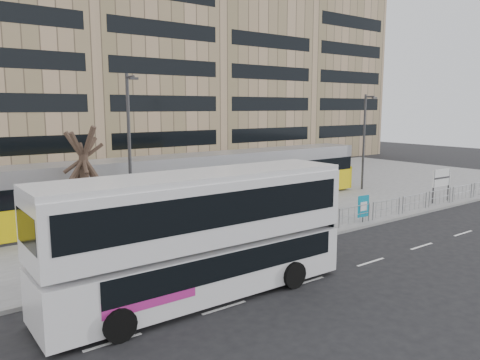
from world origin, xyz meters
TOP-DOWN VIEW (x-y plane):
  - ground at (0.00, 0.00)m, footprint 120.00×120.00m
  - plaza at (0.00, 12.00)m, footprint 64.00×24.00m
  - kerb at (0.00, 0.05)m, footprint 64.00×0.25m
  - building_row at (1.55, 34.27)m, footprint 70.40×18.40m
  - pedestrian_barrier at (2.00, 0.50)m, footprint 32.07×0.07m
  - road_markings at (1.00, -4.00)m, footprint 62.00×0.12m
  - double_decker_bus at (-10.16, -2.77)m, footprint 11.46×3.01m
  - tram at (-4.30, 9.38)m, footprint 30.99×3.38m
  - station_sign at (12.38, 1.07)m, footprint 2.05×0.18m
  - ad_panel at (3.14, 0.55)m, footprint 0.85×0.12m
  - pedestrian at (3.96, 3.76)m, footprint 0.61×0.80m
  - traffic_light_west at (-1.24, 0.61)m, footprint 0.23×0.25m
  - lamp_post_west at (-8.44, 7.01)m, footprint 0.45×1.04m
  - lamp_post_east at (12.14, 7.75)m, footprint 0.45×1.04m
  - bare_tree at (-11.26, 6.09)m, footprint 4.99×4.99m

SIDE VIEW (x-z plane):
  - ground at x=0.00m, z-range 0.00..0.00m
  - road_markings at x=1.00m, z-range 0.00..0.01m
  - kerb at x=0.00m, z-range -0.01..0.16m
  - plaza at x=0.00m, z-range 0.00..0.15m
  - pedestrian_barrier at x=2.00m, z-range 0.43..1.53m
  - ad_panel at x=3.14m, z-range 0.29..1.89m
  - pedestrian at x=3.96m, z-range 0.15..2.10m
  - station_sign at x=12.38m, z-range 0.60..2.96m
  - tram at x=-4.30m, z-range 0.16..3.80m
  - traffic_light_west at x=-1.24m, z-range 0.57..3.67m
  - double_decker_bus at x=-10.16m, z-range 0.19..4.76m
  - lamp_post_east at x=12.14m, z-range 0.52..8.23m
  - lamp_post_west at x=-8.44m, z-range 0.53..8.97m
  - bare_tree at x=-11.26m, z-range 1.97..10.16m
  - building_row at x=1.55m, z-range -2.69..28.51m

